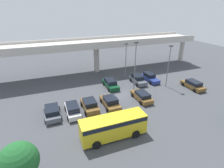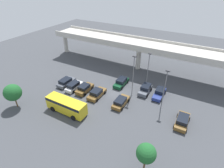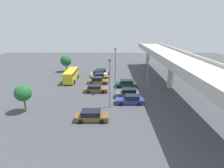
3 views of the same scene
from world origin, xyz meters
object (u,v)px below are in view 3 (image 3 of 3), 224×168
(parked_car_0, at_px, (101,72))
(parked_car_1, at_px, (99,74))
(parked_car_2, at_px, (100,77))
(parked_car_8, at_px, (92,116))
(parked_car_5, at_px, (96,89))
(parked_car_7, at_px, (130,100))
(lamp_post_by_overpass, at_px, (115,68))
(tree_front_left, at_px, (66,61))
(lamp_post_near_aisle, at_px, (110,80))
(shuttle_bus, at_px, (71,75))
(parked_car_4, at_px, (126,84))
(tree_front_right, at_px, (23,93))
(parked_car_3, at_px, (98,81))
(lamp_post_mid_lot, at_px, (147,73))
(parked_car_6, at_px, (128,93))

(parked_car_0, relative_size, parked_car_1, 1.01)
(parked_car_2, bearing_deg, parked_car_8, -89.56)
(parked_car_2, distance_m, parked_car_5, 8.76)
(parked_car_7, height_order, lamp_post_by_overpass, lamp_post_by_overpass)
(tree_front_left, bearing_deg, lamp_post_near_aisle, 28.31)
(lamp_post_by_overpass, bearing_deg, lamp_post_near_aisle, -8.79)
(parked_car_1, height_order, parked_car_5, parked_car_1)
(parked_car_0, relative_size, parked_car_8, 0.94)
(parked_car_0, xyz_separation_m, shuttle_bus, (6.44, -6.98, 0.88))
(parked_car_5, xyz_separation_m, shuttle_bus, (-7.66, -6.57, 0.91))
(parked_car_4, xyz_separation_m, lamp_post_near_aisle, (10.11, -3.48, 3.91))
(parked_car_4, relative_size, tree_front_right, 1.09)
(parked_car_1, bearing_deg, parked_car_7, -68.93)
(parked_car_4, xyz_separation_m, parked_car_8, (14.34, -5.99, -0.03))
(parked_car_4, xyz_separation_m, tree_front_left, (-13.93, -16.43, 2.46))
(parked_car_5, height_order, parked_car_7, parked_car_7)
(parked_car_4, height_order, tree_front_right, tree_front_right)
(shuttle_bus, bearing_deg, parked_car_8, -159.73)
(parked_car_3, relative_size, lamp_post_mid_lot, 0.64)
(parked_car_0, distance_m, tree_front_left, 11.11)
(parked_car_8, distance_m, lamp_post_by_overpass, 12.05)
(parked_car_5, distance_m, parked_car_8, 11.27)
(parked_car_2, distance_m, parked_car_8, 20.03)
(parked_car_1, bearing_deg, parked_car_2, -81.94)
(parked_car_2, height_order, parked_car_7, parked_car_2)
(tree_front_left, bearing_deg, parked_car_0, 74.46)
(parked_car_3, distance_m, lamp_post_near_aisle, 13.50)
(parked_car_6, height_order, lamp_post_by_overpass, lamp_post_by_overpass)
(lamp_post_by_overpass, bearing_deg, tree_front_left, -141.62)
(lamp_post_near_aisle, bearing_deg, parked_car_3, -167.22)
(parked_car_3, bearing_deg, parked_car_7, -60.38)
(parked_car_4, distance_m, lamp_post_by_overpass, 6.21)
(parked_car_4, relative_size, parked_car_8, 1.01)
(parked_car_2, bearing_deg, tree_front_left, 141.29)
(lamp_post_near_aisle, bearing_deg, lamp_post_by_overpass, 171.21)
(parked_car_6, xyz_separation_m, lamp_post_near_aisle, (4.33, -3.31, 3.86))
(parked_car_7, bearing_deg, parked_car_5, -41.27)
(parked_car_4, bearing_deg, parked_car_5, 25.60)
(parked_car_5, xyz_separation_m, tree_front_right, (8.49, -10.24, 2.36))
(parked_car_0, bearing_deg, tree_front_left, 164.46)
(parked_car_8, relative_size, tree_front_left, 0.98)
(parked_car_2, bearing_deg, tree_front_right, -121.34)
(parked_car_1, distance_m, shuttle_bus, 7.49)
(parked_car_2, bearing_deg, parked_car_0, 88.44)
(parked_car_3, xyz_separation_m, lamp_post_by_overpass, (6.16, 3.85, 4.39))
(parked_car_4, relative_size, parked_car_7, 0.98)
(parked_car_7, distance_m, tree_front_left, 28.13)
(parked_car_3, distance_m, parked_car_4, 6.80)
(parked_car_7, distance_m, lamp_post_near_aisle, 5.46)
(parked_car_0, xyz_separation_m, parked_car_8, (25.37, 0.01, 0.00))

